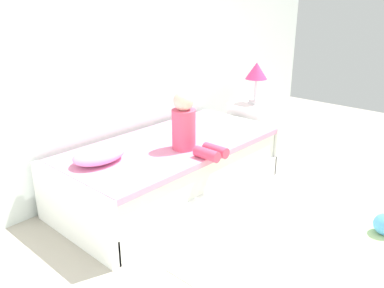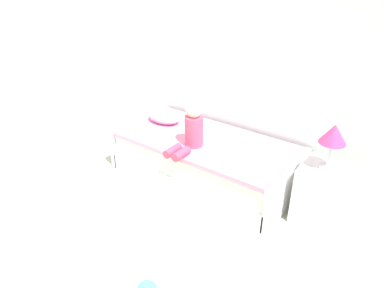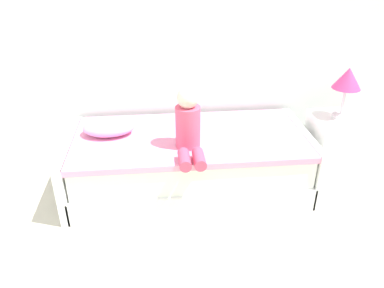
{
  "view_description": "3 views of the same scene",
  "coord_description": "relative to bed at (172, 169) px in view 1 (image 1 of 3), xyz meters",
  "views": [
    {
      "loc": [
        -1.85,
        -0.33,
        1.71
      ],
      "look_at": [
        0.45,
        1.75,
        0.55
      ],
      "focal_mm": 36.77,
      "sensor_mm": 36.0,
      "label": 1
    },
    {
      "loc": [
        2.44,
        -0.99,
        2.37
      ],
      "look_at": [
        0.45,
        1.75,
        0.55
      ],
      "focal_mm": 33.42,
      "sensor_mm": 36.0,
      "label": 2
    },
    {
      "loc": [
        0.18,
        -0.89,
        1.97
      ],
      "look_at": [
        0.45,
        1.75,
        0.55
      ],
      "focal_mm": 35.34,
      "sensor_mm": 36.0,
      "label": 3
    }
  ],
  "objects": [
    {
      "name": "pillow",
      "position": [
        -0.68,
        0.1,
        0.32
      ],
      "size": [
        0.44,
        0.3,
        0.13
      ],
      "primitive_type": "ellipsoid",
      "color": "#EA8CC6",
      "rests_on": "bed"
    },
    {
      "name": "nightstand",
      "position": [
        1.35,
        0.03,
        0.05
      ],
      "size": [
        0.44,
        0.44,
        0.6
      ],
      "primitive_type": "cube",
      "color": "white",
      "rests_on": "ground"
    },
    {
      "name": "wall_rear",
      "position": [
        -0.45,
        0.6,
        1.2
      ],
      "size": [
        7.2,
        0.1,
        2.9
      ],
      "primitive_type": "cube",
      "color": "silver",
      "rests_on": "ground"
    },
    {
      "name": "table_lamp",
      "position": [
        1.35,
        0.03,
        0.69
      ],
      "size": [
        0.24,
        0.24,
        0.45
      ],
      "color": "silver",
      "rests_on": "nightstand"
    },
    {
      "name": "bed",
      "position": [
        0.0,
        0.0,
        0.0
      ],
      "size": [
        2.11,
        1.0,
        0.5
      ],
      "color": "white",
      "rests_on": "ground"
    },
    {
      "name": "area_rug",
      "position": [
        -0.01,
        -1.3,
        -0.24
      ],
      "size": [
        1.6,
        1.1,
        0.01
      ],
      "primitive_type": "cube",
      "color": "#B2D189",
      "rests_on": "ground"
    },
    {
      "name": "child_figure",
      "position": [
        -0.03,
        -0.23,
        0.46
      ],
      "size": [
        0.2,
        0.51,
        0.5
      ],
      "color": "#E04C6B",
      "rests_on": "bed"
    }
  ]
}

